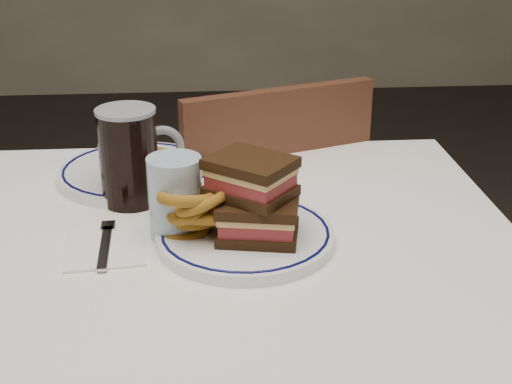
{
  "coord_description": "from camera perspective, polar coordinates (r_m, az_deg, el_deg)",
  "views": [
    {
      "loc": [
        0.15,
        -0.95,
        1.25
      ],
      "look_at": [
        0.22,
        0.01,
        0.83
      ],
      "focal_mm": 50.0,
      "sensor_mm": 36.0,
      "label": 1
    }
  ],
  "objects": [
    {
      "name": "napkin_fork",
      "position": [
        1.08,
        -11.97,
        -4.44
      ],
      "size": [
        0.13,
        0.16,
        0.01
      ],
      "color": "white",
      "rests_on": "dining_table"
    },
    {
      "name": "ketchup_ramekin",
      "position": [
        1.15,
        -2.28,
        -0.21
      ],
      "size": [
        0.05,
        0.05,
        0.03
      ],
      "color": "silver",
      "rests_on": "main_plate"
    },
    {
      "name": "far_plate",
      "position": [
        1.32,
        -9.51,
        1.61
      ],
      "size": [
        0.28,
        0.28,
        0.02
      ],
      "color": "white",
      "rests_on": "dining_table"
    },
    {
      "name": "reuben_sandwich",
      "position": [
        1.03,
        -0.13,
        -0.49
      ],
      "size": [
        0.15,
        0.14,
        0.12
      ],
      "color": "black",
      "rests_on": "main_plate"
    },
    {
      "name": "onion_rings_far",
      "position": [
        1.32,
        -9.04,
        2.81
      ],
      "size": [
        0.11,
        0.11,
        0.06
      ],
      "color": "brown",
      "rests_on": "far_plate"
    },
    {
      "name": "water_glass",
      "position": [
        1.07,
        -6.46,
        -0.48
      ],
      "size": [
        0.08,
        0.08,
        0.13
      ],
      "primitive_type": "cylinder",
      "color": "#A4C0D4",
      "rests_on": "dining_table"
    },
    {
      "name": "chair_far",
      "position": [
        1.64,
        0.02,
        -4.46
      ],
      "size": [
        0.52,
        0.52,
        0.88
      ],
      "color": "#3F2014",
      "rests_on": "floor"
    },
    {
      "name": "main_plate",
      "position": [
        1.07,
        -0.86,
        -3.49
      ],
      "size": [
        0.27,
        0.27,
        0.02
      ],
      "color": "white",
      "rests_on": "dining_table"
    },
    {
      "name": "beer_mug",
      "position": [
        1.2,
        -10.0,
        2.92
      ],
      "size": [
        0.14,
        0.1,
        0.16
      ],
      "color": "black",
      "rests_on": "dining_table"
    },
    {
      "name": "onion_rings_main",
      "position": [
        1.05,
        -4.94,
        -1.48
      ],
      "size": [
        0.13,
        0.12,
        0.11
      ],
      "color": "brown",
      "rests_on": "main_plate"
    },
    {
      "name": "dining_table",
      "position": [
        1.14,
        -11.19,
        -8.96
      ],
      "size": [
        1.27,
        0.87,
        0.75
      ],
      "color": "white",
      "rests_on": "floor"
    }
  ]
}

